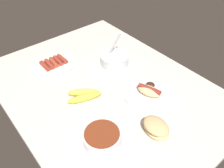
{
  "coord_description": "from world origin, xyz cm",
  "views": [
    {
      "loc": [
        -70.05,
        52.89,
        78.79
      ],
      "look_at": [
        -3.19,
        -2.05,
        3.0
      ],
      "focal_mm": 37.4,
      "sensor_mm": 36.0,
      "label": 1
    }
  ],
  "objects_px": {
    "bowl_chili": "(102,137)",
    "plate_sausages": "(54,64)",
    "plate_hotdog_assembled": "(149,93)",
    "banana_bunch": "(84,95)",
    "bowl_coleslaw": "(115,59)",
    "bread_stack": "(156,128)"
  },
  "relations": [
    {
      "from": "banana_bunch",
      "to": "plate_sausages",
      "type": "distance_m",
      "value": 0.32
    },
    {
      "from": "bowl_chili",
      "to": "banana_bunch",
      "type": "bearing_deg",
      "value": -18.29
    },
    {
      "from": "bowl_coleslaw",
      "to": "plate_sausages",
      "type": "xyz_separation_m",
      "value": [
        0.2,
        0.27,
        -0.02
      ]
    },
    {
      "from": "bowl_coleslaw",
      "to": "plate_sausages",
      "type": "height_order",
      "value": "bowl_coleslaw"
    },
    {
      "from": "banana_bunch",
      "to": "plate_hotdog_assembled",
      "type": "bearing_deg",
      "value": -126.25
    },
    {
      "from": "plate_hotdog_assembled",
      "to": "banana_bunch",
      "type": "bearing_deg",
      "value": 53.75
    },
    {
      "from": "plate_hotdog_assembled",
      "to": "bowl_chili",
      "type": "distance_m",
      "value": 0.34
    },
    {
      "from": "plate_hotdog_assembled",
      "to": "bowl_chili",
      "type": "height_order",
      "value": "plate_hotdog_assembled"
    },
    {
      "from": "plate_hotdog_assembled",
      "to": "bowl_chili",
      "type": "xyz_separation_m",
      "value": [
        -0.06,
        0.33,
        0.01
      ]
    },
    {
      "from": "bowl_chili",
      "to": "bread_stack",
      "type": "distance_m",
      "value": 0.22
    },
    {
      "from": "plate_sausages",
      "to": "banana_bunch",
      "type": "bearing_deg",
      "value": 177.04
    },
    {
      "from": "bowl_coleslaw",
      "to": "plate_sausages",
      "type": "bearing_deg",
      "value": 53.7
    },
    {
      "from": "bowl_coleslaw",
      "to": "plate_hotdog_assembled",
      "type": "relative_size",
      "value": 0.66
    },
    {
      "from": "bowl_coleslaw",
      "to": "banana_bunch",
      "type": "height_order",
      "value": "bowl_coleslaw"
    },
    {
      "from": "bowl_chili",
      "to": "plate_sausages",
      "type": "distance_m",
      "value": 0.58
    },
    {
      "from": "plate_hotdog_assembled",
      "to": "banana_bunch",
      "type": "xyz_separation_m",
      "value": [
        0.18,
        0.25,
        0.0
      ]
    },
    {
      "from": "bowl_chili",
      "to": "banana_bunch",
      "type": "height_order",
      "value": "bowl_chili"
    },
    {
      "from": "banana_bunch",
      "to": "plate_sausages",
      "type": "relative_size",
      "value": 0.76
    },
    {
      "from": "plate_hotdog_assembled",
      "to": "banana_bunch",
      "type": "relative_size",
      "value": 1.39
    },
    {
      "from": "bowl_chili",
      "to": "plate_hotdog_assembled",
      "type": "bearing_deg",
      "value": -79.27
    },
    {
      "from": "bread_stack",
      "to": "bowl_chili",
      "type": "bearing_deg",
      "value": 59.83
    },
    {
      "from": "bowl_chili",
      "to": "plate_sausages",
      "type": "xyz_separation_m",
      "value": [
        0.57,
        -0.1,
        -0.02
      ]
    }
  ]
}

